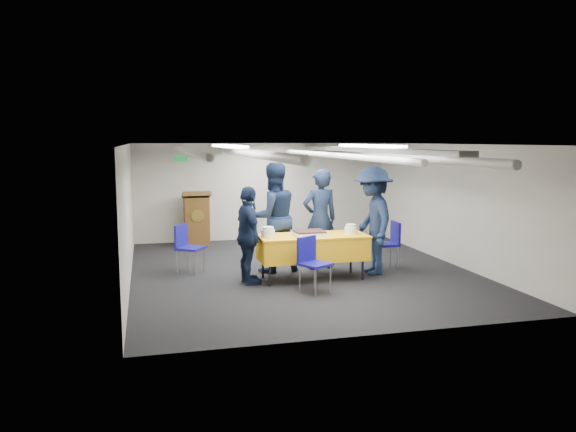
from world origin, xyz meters
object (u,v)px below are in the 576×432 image
at_px(chair_near, 311,258).
at_px(sailor_c, 249,235).
at_px(podium, 197,218).
at_px(sailor_b, 273,217).
at_px(chair_left, 186,243).
at_px(chair_right, 390,240).
at_px(serving_table, 312,247).
at_px(sheet_cake, 309,233).
at_px(sailor_d, 373,220).
at_px(sailor_a, 320,219).

distance_m(chair_near, sailor_c, 1.16).
height_order(podium, sailor_b, sailor_b).
distance_m(chair_left, sailor_c, 1.46).
xyz_separation_m(podium, sailor_b, (1.11, -2.94, 0.38)).
relative_size(podium, chair_right, 1.44).
height_order(chair_near, sailor_b, sailor_b).
bearing_deg(podium, sailor_c, -82.00).
height_order(serving_table, chair_right, chair_right).
relative_size(sheet_cake, chair_near, 0.61).
relative_size(podium, sailor_d, 0.65).
relative_size(serving_table, sailor_b, 0.94).
distance_m(serving_table, sailor_b, 1.00).
relative_size(chair_right, sailor_b, 0.44).
height_order(chair_right, chair_left, same).
xyz_separation_m(podium, sailor_c, (0.52, -3.71, 0.20)).
bearing_deg(sailor_b, sheet_cake, 110.19).
bearing_deg(chair_right, chair_near, -147.28).
bearing_deg(sheet_cake, chair_right, 17.09).
xyz_separation_m(chair_near, chair_left, (-1.81, 1.79, 0.00)).
bearing_deg(serving_table, podium, 113.96).
bearing_deg(podium, chair_near, -72.58).
distance_m(sailor_a, sailor_c, 1.67).
bearing_deg(sheet_cake, sailor_b, 119.20).
bearing_deg(chair_right, serving_table, -164.25).
height_order(serving_table, sailor_d, sailor_d).
distance_m(chair_right, sailor_d, 0.74).
distance_m(sheet_cake, chair_near, 0.76).
relative_size(sailor_a, sailor_c, 1.14).
xyz_separation_m(sheet_cake, sailor_a, (0.44, 0.81, 0.11)).
height_order(chair_near, sailor_d, sailor_d).
xyz_separation_m(chair_right, sailor_b, (-2.17, 0.27, 0.46)).
height_order(chair_near, chair_right, same).
bearing_deg(sheet_cake, chair_near, -103.92).
relative_size(serving_table, chair_near, 2.14).
bearing_deg(chair_near, sheet_cake, 76.08).
bearing_deg(sailor_d, chair_left, -100.42).
xyz_separation_m(chair_near, sailor_c, (-0.87, 0.72, 0.28)).
relative_size(serving_table, chair_left, 2.14).
relative_size(chair_near, sailor_b, 0.44).
distance_m(chair_near, sailor_b, 1.58).
bearing_deg(podium, serving_table, -66.04).
bearing_deg(podium, sailor_d, -51.92).
bearing_deg(sailor_d, sailor_c, -80.48).
relative_size(sheet_cake, chair_right, 0.61).
bearing_deg(sailor_c, sailor_a, -68.92).
bearing_deg(sailor_c, podium, 1.35).
relative_size(serving_table, podium, 1.49).
distance_m(chair_right, chair_left, 3.75).
distance_m(chair_near, sailor_d, 1.70).
bearing_deg(sailor_b, sailor_c, 43.68).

